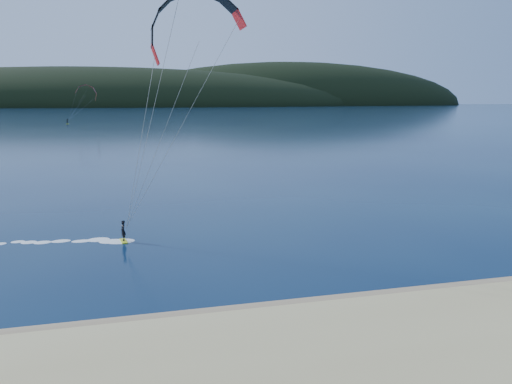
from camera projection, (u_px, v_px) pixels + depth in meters
ground at (210, 375)px, 18.29m from camera, size 1800.00×1800.00×0.00m
wet_sand at (196, 321)px, 22.57m from camera, size 220.00×2.50×0.10m
headland at (137, 106)px, 728.60m from camera, size 1200.00×310.00×140.00m
kitesurfer_near at (190, 54)px, 29.68m from camera, size 19.24×7.73×16.51m
kitesurfer_far at (86, 96)px, 197.29m from camera, size 13.69×7.08×15.75m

